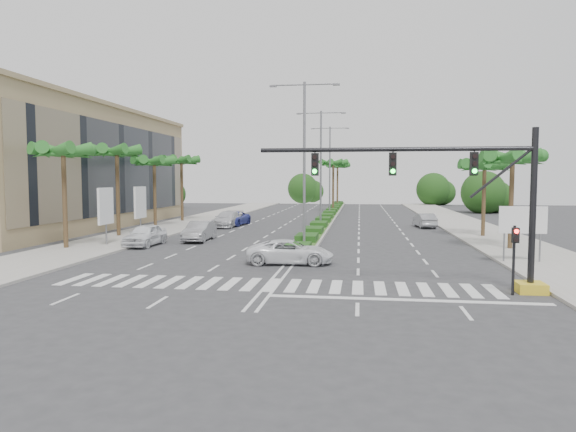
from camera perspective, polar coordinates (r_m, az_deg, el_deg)
name	(u,v)px	position (r m, az deg, el deg)	size (l,w,h in m)	color
ground	(272,285)	(24.32, -1.79, -7.68)	(160.00, 160.00, 0.00)	#333335
footpath_right	(498,239)	(45.14, 22.25, -2.42)	(6.00, 120.00, 0.15)	gray
footpath_left	(143,234)	(47.79, -15.83, -1.92)	(6.00, 120.00, 0.15)	gray
median	(329,216)	(68.76, 4.59, 0.04)	(2.20, 75.00, 0.20)	gray
median_grass	(329,215)	(68.75, 4.59, 0.14)	(1.80, 75.00, 0.04)	#2F511B
building	(67,169)	(57.89, -23.38, 4.80)	(12.00, 36.00, 12.00)	tan
signal_gantry	(479,214)	(24.08, 20.49, 0.25)	(12.60, 1.20, 7.20)	gold
pedestrian_signal	(515,248)	(23.89, 23.87, -3.28)	(0.28, 0.36, 3.00)	black
direction_sign	(523,222)	(32.94, 24.63, -0.65)	(2.70, 0.11, 3.40)	slate
billboard_near	(106,207)	(40.07, -19.61, 1.00)	(0.18, 2.10, 4.35)	slate
billboard_far	(140,203)	(45.47, -16.11, 1.42)	(0.18, 2.10, 4.35)	slate
palm_left_near	(63,155)	(39.31, -23.70, 6.27)	(4.57, 4.68, 7.55)	brown
palm_left_mid	(117,154)	(46.33, -18.48, 6.51)	(4.57, 4.68, 7.95)	brown
palm_left_far	(154,164)	(53.59, -14.64, 5.61)	(4.57, 4.68, 7.35)	brown
palm_left_end	(182,163)	(61.06, -11.75, 5.82)	(4.57, 4.68, 7.75)	brown
palm_right_near	(512,161)	(38.91, 23.68, 5.59)	(4.57, 4.68, 7.05)	brown
palm_right_far	(485,168)	(46.66, 21.01, 5.00)	(4.57, 4.68, 6.75)	brown
palm_median_a	(333,165)	(78.60, 5.05, 5.70)	(4.57, 4.68, 8.05)	brown
palm_median_b	(338,167)	(93.58, 5.53, 5.44)	(4.57, 4.68, 8.05)	brown
streetlight_near	(304,154)	(37.73, 1.83, 6.90)	(5.10, 0.25, 12.00)	slate
streetlight_mid	(321,161)	(53.65, 3.67, 6.07)	(5.10, 0.25, 12.00)	slate
streetlight_far	(330,166)	(69.61, 4.67, 5.61)	(5.10, 0.25, 12.00)	slate
car_parked_a	(145,235)	(39.72, -15.59, -2.05)	(1.92, 4.78, 1.63)	white
car_parked_b	(199,231)	(41.89, -9.82, -1.67)	(1.68, 4.81, 1.58)	#A4A4A9
car_parked_c	(233,219)	(55.42, -6.13, -0.28)	(2.47, 5.37, 1.49)	#323A9A
car_parked_d	(227,219)	(53.82, -6.76, -0.36)	(2.25, 5.54, 1.61)	silver
car_crossing	(290,252)	(30.21, 0.25, -4.00)	(2.35, 5.09, 1.41)	white
car_right	(425,220)	(54.63, 14.94, -0.47)	(1.56, 4.47, 1.47)	#A7A7AC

